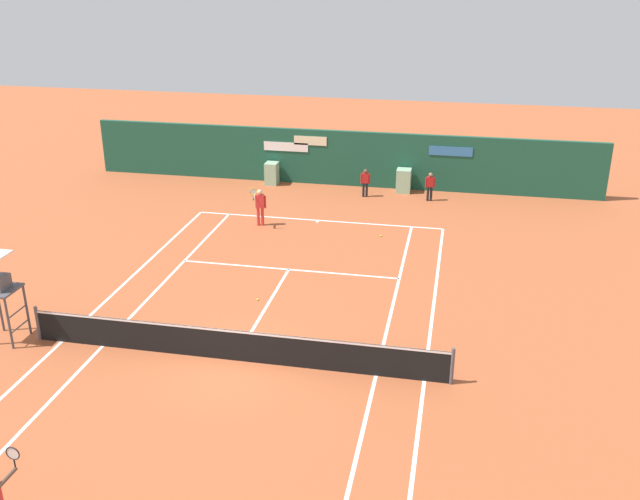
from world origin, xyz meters
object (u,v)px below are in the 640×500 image
Objects in this scene: ball_kid_left_post at (365,181)px; tennis_ball_mid_court at (381,236)px; player_on_baseline at (260,204)px; tennis_ball_by_sideline at (258,299)px; ball_kid_right_post at (430,185)px.

ball_kid_left_post is 19.65× the size of tennis_ball_mid_court.
player_on_baseline is 5.22m from tennis_ball_mid_court.
tennis_ball_mid_court and tennis_ball_by_sideline have the same top height.
ball_kid_right_post is 19.70× the size of tennis_ball_mid_court.
ball_kid_left_post is (-3.00, -0.00, -0.00)m from ball_kid_right_post.
tennis_ball_by_sideline is (-1.91, -11.58, -0.74)m from ball_kid_left_post.
ball_kid_right_post is 12.60m from tennis_ball_by_sideline.
ball_kid_left_post is 11.76m from tennis_ball_by_sideline.
ball_kid_right_post is 3.00m from ball_kid_left_post.
tennis_ball_mid_court is 1.00× the size of tennis_ball_by_sideline.
player_on_baseline is 1.36× the size of ball_kid_left_post.
player_on_baseline is 26.68× the size of tennis_ball_mid_court.
tennis_ball_mid_court is at bearing 63.48° from tennis_ball_by_sideline.
ball_kid_left_post is at bearing -140.46° from player_on_baseline.
player_on_baseline is at bearing 23.56° from ball_kid_right_post.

